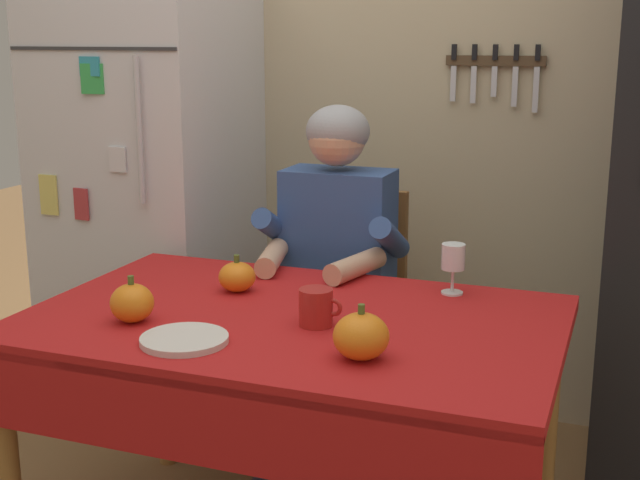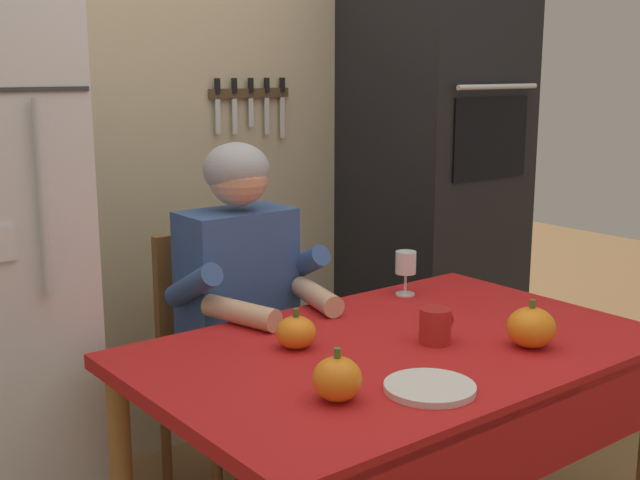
{
  "view_description": "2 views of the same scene",
  "coord_description": "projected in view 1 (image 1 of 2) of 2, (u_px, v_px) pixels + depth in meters",
  "views": [
    {
      "loc": [
        0.82,
        -1.88,
        1.46
      ],
      "look_at": [
        0.04,
        0.19,
        0.93
      ],
      "focal_mm": 47.75,
      "sensor_mm": 36.0,
      "label": 1
    },
    {
      "loc": [
        -1.46,
        -1.43,
        1.47
      ],
      "look_at": [
        -0.14,
        0.27,
        1.02
      ],
      "focal_mm": 45.93,
      "sensor_mm": 36.0,
      "label": 2
    }
  ],
  "objects": [
    {
      "name": "dining_table",
      "position": [
        289.0,
        348.0,
        2.25
      ],
      "size": [
        1.4,
        0.9,
        0.74
      ],
      "color": "#9E6B33",
      "rests_on": "ground"
    },
    {
      "name": "coffee_mug",
      "position": [
        316.0,
        307.0,
        2.16
      ],
      "size": [
        0.11,
        0.09,
        0.1
      ],
      "color": "#B2231E",
      "rests_on": "dining_table"
    },
    {
      "name": "serving_tray",
      "position": [
        184.0,
        339.0,
        2.05
      ],
      "size": [
        0.21,
        0.21,
        0.02
      ],
      "primitive_type": "cylinder",
      "color": "silver",
      "rests_on": "dining_table"
    },
    {
      "name": "seated_person",
      "position": [
        331.0,
        260.0,
        2.82
      ],
      "size": [
        0.47,
        0.55,
        1.25
      ],
      "color": "#38384C",
      "rests_on": "ground"
    },
    {
      "name": "pumpkin_small",
      "position": [
        361.0,
        336.0,
        1.94
      ],
      "size": [
        0.13,
        0.13,
        0.13
      ],
      "color": "orange",
      "rests_on": "dining_table"
    },
    {
      "name": "wine_glass",
      "position": [
        453.0,
        259.0,
        2.42
      ],
      "size": [
        0.07,
        0.07,
        0.15
      ],
      "color": "white",
      "rests_on": "dining_table"
    },
    {
      "name": "chair_behind_person",
      "position": [
        349.0,
        309.0,
        3.04
      ],
      "size": [
        0.4,
        0.4,
        0.93
      ],
      "color": "brown",
      "rests_on": "ground"
    },
    {
      "name": "back_wall_assembly",
      "position": [
        428.0,
        79.0,
        3.24
      ],
      "size": [
        3.7,
        0.13,
        2.6
      ],
      "color": "#BCAD89",
      "rests_on": "ground"
    },
    {
      "name": "refrigerator",
      "position": [
        151.0,
        184.0,
        3.32
      ],
      "size": [
        0.68,
        0.71,
        1.8
      ],
      "color": "silver",
      "rests_on": "ground"
    },
    {
      "name": "pumpkin_medium",
      "position": [
        132.0,
        303.0,
        2.19
      ],
      "size": [
        0.11,
        0.11,
        0.12
      ],
      "color": "orange",
      "rests_on": "dining_table"
    },
    {
      "name": "pumpkin_large",
      "position": [
        237.0,
        277.0,
        2.46
      ],
      "size": [
        0.11,
        0.11,
        0.11
      ],
      "color": "orange",
      "rests_on": "dining_table"
    }
  ]
}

